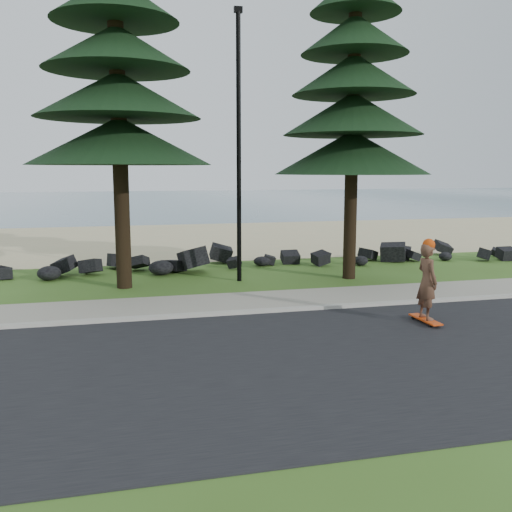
# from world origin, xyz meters

# --- Properties ---
(ground) EXTENTS (160.00, 160.00, 0.00)m
(ground) POSITION_xyz_m (0.00, 0.00, 0.00)
(ground) COLOR #3A5B1C
(ground) RESTS_ON ground
(road) EXTENTS (160.00, 7.00, 0.02)m
(road) POSITION_xyz_m (0.00, -4.50, 0.01)
(road) COLOR black
(road) RESTS_ON ground
(kerb) EXTENTS (160.00, 0.20, 0.10)m
(kerb) POSITION_xyz_m (0.00, -0.90, 0.05)
(kerb) COLOR #AEAA9C
(kerb) RESTS_ON ground
(sidewalk) EXTENTS (160.00, 2.00, 0.08)m
(sidewalk) POSITION_xyz_m (0.00, 0.20, 0.04)
(sidewalk) COLOR #9D9383
(sidewalk) RESTS_ON ground
(beach_sand) EXTENTS (160.00, 15.00, 0.01)m
(beach_sand) POSITION_xyz_m (0.00, 14.50, 0.01)
(beach_sand) COLOR beige
(beach_sand) RESTS_ON ground
(ocean) EXTENTS (160.00, 58.00, 0.01)m
(ocean) POSITION_xyz_m (0.00, 51.00, 0.00)
(ocean) COLOR #3A616F
(ocean) RESTS_ON ground
(seawall_boulders) EXTENTS (60.00, 2.40, 1.10)m
(seawall_boulders) POSITION_xyz_m (0.00, 5.60, 0.00)
(seawall_boulders) COLOR black
(seawall_boulders) RESTS_ON ground
(pine_right) EXTENTS (4.80, 4.80, 12.72)m
(pine_right) POSITION_xyz_m (3.50, 2.80, 8.02)
(pine_right) COLOR black
(pine_right) RESTS_ON ground
(lamp_post) EXTENTS (0.25, 0.14, 8.14)m
(lamp_post) POSITION_xyz_m (0.00, 3.20, 4.13)
(lamp_post) COLOR black
(lamp_post) RESTS_ON ground
(skateboarder) EXTENTS (0.43, 1.04, 1.91)m
(skateboarder) POSITION_xyz_m (3.03, -2.69, 0.96)
(skateboarder) COLOR red
(skateboarder) RESTS_ON ground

